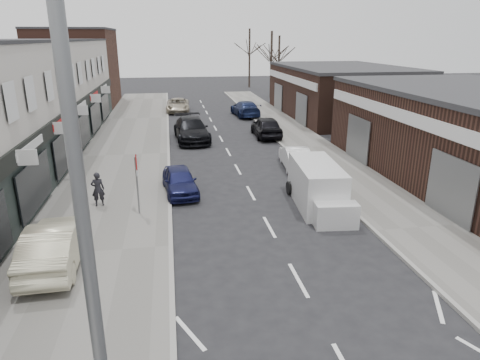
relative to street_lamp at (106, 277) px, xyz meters
name	(u,v)px	position (x,y,z in m)	size (l,w,h in m)	color
pavement_left	(124,155)	(-2.22, 22.80, -4.56)	(5.50, 64.00, 0.12)	slate
pavement_right	(311,148)	(10.28, 22.80, -4.56)	(3.50, 64.00, 0.12)	slate
brick_block_far	(76,69)	(-8.97, 45.80, -0.62)	(8.00, 10.00, 8.00)	#4B2920
right_unit_far	(340,92)	(17.03, 34.80, -2.37)	(10.00, 16.00, 4.50)	#351F18
tree_far_a	(270,98)	(13.53, 48.80, -4.62)	(3.60, 3.60, 8.00)	#382D26
tree_far_b	(278,92)	(16.03, 54.80, -4.62)	(3.60, 3.60, 7.50)	#382D26
tree_far_c	(249,87)	(13.03, 60.80, -4.62)	(3.60, 3.60, 8.50)	#382D26
street_lamp	(106,277)	(0.00, 0.00, 0.00)	(2.23, 0.22, 8.00)	slate
warning_sign	(137,166)	(-0.63, 12.80, -2.42)	(0.12, 0.80, 2.70)	slate
white_van	(317,187)	(7.13, 12.64, -3.70)	(2.12, 5.12, 1.94)	silver
sedan_on_pavement	(55,244)	(-3.09, 8.84, -3.77)	(1.54, 4.43, 1.46)	beige
pedestrian	(98,189)	(-2.48, 14.00, -3.73)	(0.56, 0.37, 1.55)	black
parked_car_left_a	(180,181)	(1.13, 15.36, -3.99)	(1.50, 3.72, 1.27)	#161844
parked_car_left_b	(191,129)	(2.33, 26.58, -3.79)	(2.31, 5.69, 1.65)	black
parked_car_left_c	(178,105)	(1.68, 39.65, -3.94)	(2.25, 4.88, 1.36)	#A49983
parked_car_right_a	(295,157)	(7.88, 18.66, -3.98)	(1.36, 3.89, 1.28)	white
parked_car_right_b	(266,127)	(8.03, 26.90, -3.84)	(1.85, 4.59, 1.57)	black
parked_car_right_c	(245,108)	(8.03, 36.12, -3.89)	(2.06, 5.06, 1.47)	#162047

